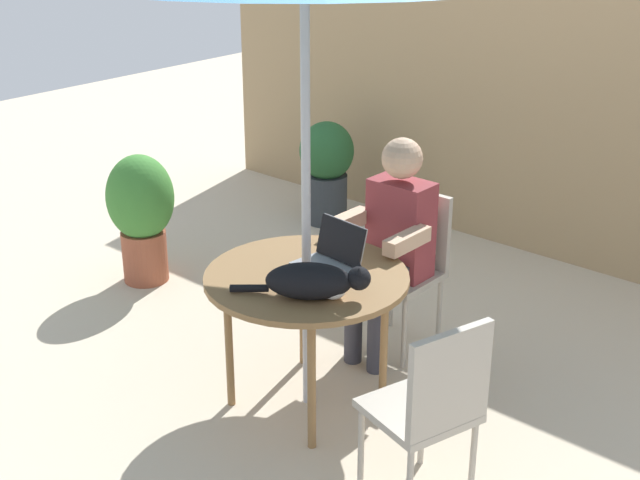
{
  "coord_description": "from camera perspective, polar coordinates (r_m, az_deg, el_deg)",
  "views": [
    {
      "loc": [
        2.59,
        -2.88,
        2.54
      ],
      "look_at": [
        0.0,
        0.1,
        0.87
      ],
      "focal_mm": 49.48,
      "sensor_mm": 36.0,
      "label": 1
    }
  ],
  "objects": [
    {
      "name": "potted_plant_by_chair",
      "position": [
        5.83,
        -11.49,
        1.9
      ],
      "size": [
        0.44,
        0.44,
        0.87
      ],
      "color": "#9E5138",
      "rests_on": "ground"
    },
    {
      "name": "person_seated",
      "position": [
        4.78,
        4.71,
        0.21
      ],
      "size": [
        0.48,
        0.48,
        1.24
      ],
      "color": "maroon",
      "rests_on": "ground"
    },
    {
      "name": "potted_plant_near_fence",
      "position": [
        6.73,
        0.43,
        4.75
      ],
      "size": [
        0.41,
        0.41,
        0.8
      ],
      "color": "#33383D",
      "rests_on": "ground"
    },
    {
      "name": "chair_occupied",
      "position": [
        4.97,
        5.73,
        -1.06
      ],
      "size": [
        0.4,
        0.4,
        0.9
      ],
      "color": "#B2A899",
      "rests_on": "ground"
    },
    {
      "name": "patio_table",
      "position": [
        4.3,
        -0.87,
        -2.98
      ],
      "size": [
        1.0,
        1.0,
        0.72
      ],
      "color": "olive",
      "rests_on": "ground"
    },
    {
      "name": "laptop",
      "position": [
        4.35,
        0.88,
        -0.89
      ],
      "size": [
        0.32,
        0.28,
        0.21
      ],
      "color": "gray",
      "rests_on": "patio_table"
    },
    {
      "name": "cat",
      "position": [
        4.01,
        -0.36,
        -2.7
      ],
      "size": [
        0.56,
        0.41,
        0.17
      ],
      "color": "black",
      "rests_on": "patio_table"
    },
    {
      "name": "fence_back",
      "position": [
        6.19,
        15.0,
        7.35
      ],
      "size": [
        5.95,
        0.08,
        1.92
      ],
      "primitive_type": "cube",
      "color": "tan",
      "rests_on": "ground"
    },
    {
      "name": "ground_plane",
      "position": [
        4.63,
        -0.83,
        -10.36
      ],
      "size": [
        14.0,
        14.0,
        0.0
      ],
      "primitive_type": "plane",
      "color": "beige"
    },
    {
      "name": "chair_empty",
      "position": [
        3.68,
        7.28,
        -10.33
      ],
      "size": [
        0.5,
        0.5,
        0.9
      ],
      "color": "#B2A899",
      "rests_on": "ground"
    }
  ]
}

